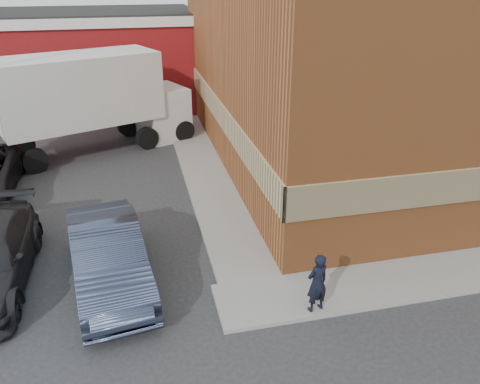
{
  "coord_description": "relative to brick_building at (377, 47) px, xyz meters",
  "views": [
    {
      "loc": [
        -2.05,
        -10.08,
        7.73
      ],
      "look_at": [
        0.93,
        2.66,
        1.48
      ],
      "focal_mm": 35.0,
      "sensor_mm": 36.0,
      "label": 1
    }
  ],
  "objects": [
    {
      "name": "man",
      "position": [
        -6.65,
        -10.55,
        -3.77
      ],
      "size": [
        0.65,
        0.51,
        1.58
      ],
      "primitive_type": "imported",
      "rotation": [
        0.0,
        0.0,
        3.4
      ],
      "color": "black",
      "rests_on": "sidewalk_south"
    },
    {
      "name": "ground",
      "position": [
        -8.5,
        -9.0,
        -4.68
      ],
      "size": [
        90.0,
        90.0,
        0.0
      ],
      "primitive_type": "plane",
      "color": "#28282B",
      "rests_on": "ground"
    },
    {
      "name": "sidewalk_west",
      "position": [
        -7.9,
        0.0,
        -4.62
      ],
      "size": [
        1.8,
        18.0,
        0.12
      ],
      "primitive_type": "cube",
      "color": "gray",
      "rests_on": "ground"
    },
    {
      "name": "brick_building",
      "position": [
        0.0,
        0.0,
        0.0
      ],
      "size": [
        14.25,
        18.25,
        9.36
      ],
      "color": "#A15529",
      "rests_on": "ground"
    },
    {
      "name": "box_truck",
      "position": [
        -12.0,
        2.82,
        -2.13
      ],
      "size": [
        9.31,
        5.76,
        4.42
      ],
      "rotation": [
        0.0,
        0.0,
        0.38
      ],
      "color": "silver",
      "rests_on": "ground"
    },
    {
      "name": "sedan",
      "position": [
        -11.56,
        -8.11,
        -3.83
      ],
      "size": [
        2.49,
        5.37,
        1.7
      ],
      "primitive_type": "imported",
      "rotation": [
        0.0,
        0.0,
        0.14
      ],
      "color": "#2E374E",
      "rests_on": "ground"
    },
    {
      "name": "warehouse",
      "position": [
        -14.5,
        11.0,
        -1.87
      ],
      "size": [
        16.3,
        8.3,
        5.6
      ],
      "color": "maroon",
      "rests_on": "ground"
    }
  ]
}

